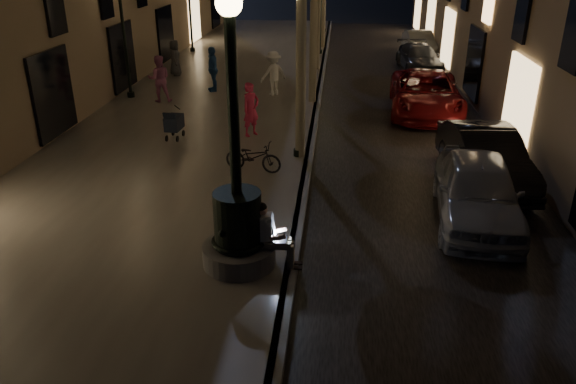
# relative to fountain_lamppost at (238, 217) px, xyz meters

# --- Properties ---
(ground) EXTENTS (120.00, 120.00, 0.00)m
(ground) POSITION_rel_fountain_lamppost_xyz_m (1.00, 13.00, -1.21)
(ground) COLOR black
(ground) RESTS_ON ground
(cobble_lane) EXTENTS (6.00, 45.00, 0.02)m
(cobble_lane) POSITION_rel_fountain_lamppost_xyz_m (4.00, 13.00, -1.20)
(cobble_lane) COLOR black
(cobble_lane) RESTS_ON ground
(promenade) EXTENTS (8.00, 45.00, 0.20)m
(promenade) POSITION_rel_fountain_lamppost_xyz_m (-3.00, 13.00, -1.11)
(promenade) COLOR #635D57
(promenade) RESTS_ON ground
(curb_strip) EXTENTS (0.25, 45.00, 0.20)m
(curb_strip) POSITION_rel_fountain_lamppost_xyz_m (1.00, 13.00, -1.11)
(curb_strip) COLOR #59595B
(curb_strip) RESTS_ON ground
(fountain_lamppost) EXTENTS (1.40, 1.40, 5.21)m
(fountain_lamppost) POSITION_rel_fountain_lamppost_xyz_m (0.00, 0.00, 0.00)
(fountain_lamppost) COLOR #59595B
(fountain_lamppost) RESTS_ON promenade
(seated_man_laptop) EXTENTS (0.94, 0.32, 1.32)m
(seated_man_laptop) POSITION_rel_fountain_lamppost_xyz_m (0.61, 0.00, -0.31)
(seated_man_laptop) COLOR gray
(seated_man_laptop) RESTS_ON promenade
(lamp_curb_a) EXTENTS (0.36, 0.36, 4.81)m
(lamp_curb_a) POSITION_rel_fountain_lamppost_xyz_m (0.70, 6.00, 2.02)
(lamp_curb_a) COLOR black
(lamp_curb_a) RESTS_ON promenade
(lamp_curb_b) EXTENTS (0.36, 0.36, 4.81)m
(lamp_curb_b) POSITION_rel_fountain_lamppost_xyz_m (0.70, 14.00, 2.02)
(lamp_curb_b) COLOR black
(lamp_curb_b) RESTS_ON promenade
(lamp_left_b) EXTENTS (0.36, 0.36, 4.81)m
(lamp_left_b) POSITION_rel_fountain_lamppost_xyz_m (-6.40, 12.00, 2.02)
(lamp_left_b) COLOR black
(lamp_left_b) RESTS_ON promenade
(stroller) EXTENTS (0.48, 1.02, 1.04)m
(stroller) POSITION_rel_fountain_lamppost_xyz_m (-3.26, 7.16, -0.49)
(stroller) COLOR black
(stroller) RESTS_ON promenade
(car_front) EXTENTS (2.21, 4.57, 1.50)m
(car_front) POSITION_rel_fountain_lamppost_xyz_m (5.00, 2.68, -0.46)
(car_front) COLOR #9FA0A6
(car_front) RESTS_ON ground
(car_second) EXTENTS (1.93, 4.52, 1.45)m
(car_second) POSITION_rel_fountain_lamppost_xyz_m (5.69, 5.00, -0.49)
(car_second) COLOR black
(car_second) RESTS_ON ground
(car_third) EXTENTS (2.81, 5.53, 1.50)m
(car_third) POSITION_rel_fountain_lamppost_xyz_m (5.00, 11.43, -0.46)
(car_third) COLOR maroon
(car_third) RESTS_ON ground
(car_rear) EXTENTS (2.13, 4.42, 1.24)m
(car_rear) POSITION_rel_fountain_lamppost_xyz_m (5.68, 18.96, -0.59)
(car_rear) COLOR #333438
(car_rear) RESTS_ON ground
(car_fifth) EXTENTS (1.60, 3.96, 1.28)m
(car_fifth) POSITION_rel_fountain_lamppost_xyz_m (6.20, 23.32, -0.57)
(car_fifth) COLOR gray
(car_fifth) RESTS_ON ground
(pedestrian_red) EXTENTS (0.71, 0.73, 1.70)m
(pedestrian_red) POSITION_rel_fountain_lamppost_xyz_m (-0.93, 7.73, -0.16)
(pedestrian_red) COLOR #CA284A
(pedestrian_red) RESTS_ON promenade
(pedestrian_pink) EXTENTS (1.00, 0.87, 1.76)m
(pedestrian_pink) POSITION_rel_fountain_lamppost_xyz_m (-5.02, 11.49, -0.13)
(pedestrian_pink) COLOR #BF6594
(pedestrian_pink) RESTS_ON promenade
(pedestrian_white) EXTENTS (1.28, 1.16, 1.73)m
(pedestrian_white) POSITION_rel_fountain_lamppost_xyz_m (-0.81, 12.90, -0.15)
(pedestrian_white) COLOR silver
(pedestrian_white) RESTS_ON promenade
(pedestrian_blue) EXTENTS (0.80, 1.14, 1.80)m
(pedestrian_blue) POSITION_rel_fountain_lamppost_xyz_m (-3.34, 13.30, -0.11)
(pedestrian_blue) COLOR #275090
(pedestrian_blue) RESTS_ON promenade
(pedestrian_dark) EXTENTS (0.63, 0.85, 1.60)m
(pedestrian_dark) POSITION_rel_fountain_lamppost_xyz_m (-5.68, 15.98, -0.21)
(pedestrian_dark) COLOR #36363B
(pedestrian_dark) RESTS_ON promenade
(bicycle) EXTENTS (1.65, 0.87, 0.82)m
(bicycle) POSITION_rel_fountain_lamppost_xyz_m (-0.42, 4.72, -0.60)
(bicycle) COLOR black
(bicycle) RESTS_ON promenade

